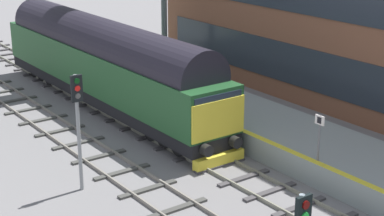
{
  "coord_description": "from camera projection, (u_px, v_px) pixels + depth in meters",
  "views": [
    {
      "loc": [
        -14.8,
        -22.06,
        10.39
      ],
      "look_at": [
        0.2,
        -1.53,
        1.89
      ],
      "focal_mm": 58.39,
      "sensor_mm": 36.0,
      "label": 1
    }
  ],
  "objects": [
    {
      "name": "ground_plane",
      "position": [
        169.0,
        140.0,
        28.47
      ],
      "size": [
        140.0,
        140.0,
        0.0
      ],
      "primitive_type": "plane",
      "color": "slate",
      "rests_on": "ground"
    },
    {
      "name": "diesel_locomotive",
      "position": [
        104.0,
        61.0,
        32.21
      ],
      "size": [
        2.74,
        19.44,
        4.68
      ],
      "color": "black",
      "rests_on": "ground"
    },
    {
      "name": "track_main",
      "position": [
        169.0,
        138.0,
        28.45
      ],
      "size": [
        2.5,
        60.0,
        0.15
      ],
      "color": "gray",
      "rests_on": "ground"
    },
    {
      "name": "track_adjacent_west",
      "position": [
        99.0,
        156.0,
        26.45
      ],
      "size": [
        2.5,
        60.0,
        0.15
      ],
      "color": "gray",
      "rests_on": "ground"
    },
    {
      "name": "station_platform",
      "position": [
        230.0,
        114.0,
        30.32
      ],
      "size": [
        4.0,
        44.0,
        1.01
      ],
      "color": "gray",
      "rests_on": "ground"
    },
    {
      "name": "platform_number_sign",
      "position": [
        319.0,
        131.0,
        23.25
      ],
      "size": [
        0.1,
        0.44,
        1.81
      ],
      "color": "slate",
      "rests_on": "station_platform"
    },
    {
      "name": "waiting_passenger",
      "position": [
        166.0,
        67.0,
        33.09
      ],
      "size": [
        0.43,
        0.49,
        1.64
      ],
      "rotation": [
        0.0,
        0.0,
        1.89
      ],
      "color": "#32252E",
      "rests_on": "station_platform"
    },
    {
      "name": "signal_post_mid",
      "position": [
        78.0,
        117.0,
        22.64
      ],
      "size": [
        0.44,
        0.22,
        4.49
      ],
      "color": "gray",
      "rests_on": "ground"
    }
  ]
}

